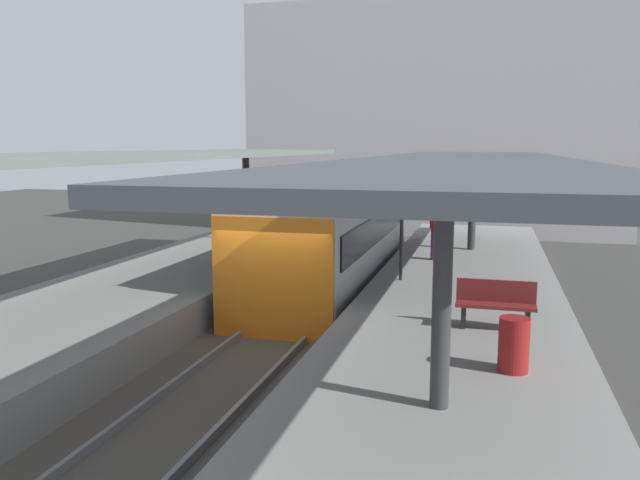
# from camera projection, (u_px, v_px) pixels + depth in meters

# --- Properties ---
(ground_plane) EXTENTS (80.00, 80.00, 0.00)m
(ground_plane) POSITION_uv_depth(u_px,v_px,m) (279.00, 342.00, 13.75)
(ground_plane) COLOR #383835
(platform_left) EXTENTS (4.40, 28.00, 1.00)m
(platform_left) POSITION_uv_depth(u_px,v_px,m) (124.00, 309.00, 14.65)
(platform_left) COLOR gray
(platform_left) RESTS_ON ground_plane
(platform_right) EXTENTS (4.40, 28.00, 1.00)m
(platform_right) POSITION_uv_depth(u_px,v_px,m) (458.00, 334.00, 12.69)
(platform_right) COLOR gray
(platform_right) RESTS_ON ground_plane
(track_ballast) EXTENTS (3.20, 28.00, 0.20)m
(track_ballast) POSITION_uv_depth(u_px,v_px,m) (279.00, 338.00, 13.73)
(track_ballast) COLOR #4C4742
(track_ballast) RESTS_ON ground_plane
(rail_near_side) EXTENTS (0.08, 28.00, 0.14)m
(rail_near_side) POSITION_uv_depth(u_px,v_px,m) (248.00, 328.00, 13.89)
(rail_near_side) COLOR slate
(rail_near_side) RESTS_ON track_ballast
(rail_far_side) EXTENTS (0.08, 28.00, 0.14)m
(rail_far_side) POSITION_uv_depth(u_px,v_px,m) (311.00, 333.00, 13.52)
(rail_far_side) COLOR slate
(rail_far_side) RESTS_ON track_ballast
(commuter_train) EXTENTS (2.78, 10.54, 3.10)m
(commuter_train) POSITION_uv_depth(u_px,v_px,m) (333.00, 235.00, 18.06)
(commuter_train) COLOR #ADADB2
(commuter_train) RESTS_ON track_ballast
(canopy_left) EXTENTS (4.18, 21.00, 3.11)m
(canopy_left) POSITION_uv_depth(u_px,v_px,m) (150.00, 157.00, 15.47)
(canopy_left) COLOR #333335
(canopy_left) RESTS_ON platform_left
(canopy_right) EXTENTS (4.18, 21.00, 3.01)m
(canopy_right) POSITION_uv_depth(u_px,v_px,m) (466.00, 163.00, 13.52)
(canopy_right) COLOR #333335
(canopy_right) RESTS_ON platform_right
(platform_bench) EXTENTS (1.40, 0.41, 0.86)m
(platform_bench) POSITION_uv_depth(u_px,v_px,m) (496.00, 303.00, 11.29)
(platform_bench) COLOR black
(platform_bench) RESTS_ON platform_right
(platform_sign) EXTENTS (0.90, 0.08, 2.21)m
(platform_sign) POSITION_uv_depth(u_px,v_px,m) (402.00, 214.00, 15.16)
(platform_sign) COLOR #262628
(platform_sign) RESTS_ON platform_right
(litter_bin) EXTENTS (0.44, 0.44, 0.80)m
(litter_bin) POSITION_uv_depth(u_px,v_px,m) (514.00, 345.00, 9.13)
(litter_bin) COLOR maroon
(litter_bin) RESTS_ON platform_right
(passenger_near_bench) EXTENTS (0.36, 0.36, 1.70)m
(passenger_near_bench) POSITION_uv_depth(u_px,v_px,m) (436.00, 229.00, 18.02)
(passenger_near_bench) COLOR #7A337A
(passenger_near_bench) RESTS_ON platform_right
(station_building_backdrop) EXTENTS (18.00, 6.00, 11.00)m
(station_building_backdrop) POSITION_uv_depth(u_px,v_px,m) (435.00, 121.00, 31.63)
(station_building_backdrop) COLOR #B7B2B7
(station_building_backdrop) RESTS_ON ground_plane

